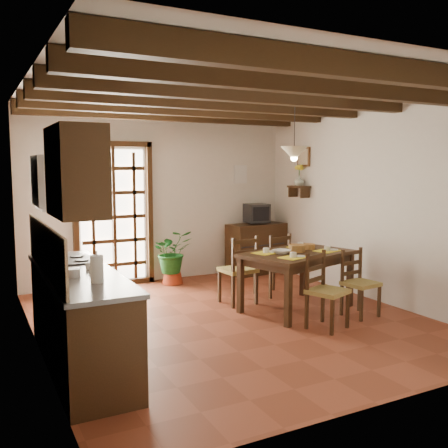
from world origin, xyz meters
TOP-DOWN VIEW (x-y plane):
  - ground_plane at (0.00, 0.00)m, footprint 5.00×5.00m
  - room_shell at (0.00, 0.00)m, footprint 4.52×5.02m
  - ceiling_beams at (0.00, 0.00)m, footprint 4.50×4.34m
  - french_door at (-0.80, 2.45)m, footprint 1.26×0.11m
  - kitchen_counter at (-1.96, -0.60)m, footprint 0.64×2.25m
  - upper_cabinet at (-2.08, -1.30)m, footprint 0.35×0.80m
  - range_hood at (-2.05, -0.05)m, footprint 0.38×0.60m
  - counter_items at (-1.95, -0.51)m, footprint 0.50×1.43m
  - dining_table at (0.98, 0.01)m, footprint 1.62×1.27m
  - chair_near_left at (0.83, -0.79)m, footprint 0.52×0.51m
  - chair_near_right at (1.52, -0.59)m, footprint 0.44×0.42m
  - chair_far_left at (0.43, 0.61)m, footprint 0.47×0.45m
  - chair_far_right at (1.12, 0.81)m, footprint 0.48×0.46m
  - table_setting at (0.98, 0.01)m, footprint 1.04×0.69m
  - table_bowl at (0.72, -0.01)m, footprint 0.27×0.27m
  - sideboard at (1.69, 2.23)m, footprint 1.08×0.57m
  - crt_tv at (1.69, 2.22)m, footprint 0.40×0.38m
  - fuse_box at (1.50, 2.48)m, footprint 0.25×0.03m
  - plant_pot at (0.05, 2.13)m, footprint 0.34×0.34m
  - potted_plant at (0.05, 2.13)m, footprint 1.72×1.51m
  - wall_shelf at (2.14, 1.60)m, footprint 0.20×0.42m
  - shelf_vase at (2.14, 1.60)m, footprint 0.15×0.15m
  - shelf_flowers at (2.14, 1.60)m, footprint 0.14×0.14m
  - framed_picture at (2.22, 1.60)m, footprint 0.03×0.32m
  - pendant_lamp at (0.98, 0.11)m, footprint 0.36×0.36m

SIDE VIEW (x-z plane):
  - ground_plane at x=0.00m, z-range 0.00..0.00m
  - plant_pot at x=0.05m, z-range 0.01..0.21m
  - chair_near_right at x=1.52m, z-range -0.16..0.69m
  - chair_near_left at x=0.83m, z-range -0.17..0.73m
  - chair_far_right at x=1.12m, z-range -0.17..0.75m
  - chair_far_left at x=0.43m, z-range -0.18..0.78m
  - sideboard at x=1.69m, z-range 0.00..0.88m
  - kitchen_counter at x=-1.96m, z-range -0.22..1.16m
  - potted_plant at x=0.05m, z-range -0.34..1.48m
  - dining_table at x=0.98m, z-range 0.29..1.06m
  - table_bowl at x=0.72m, z-range 0.77..0.83m
  - table_setting at x=0.98m, z-range 0.78..0.87m
  - counter_items at x=-1.95m, z-range 0.83..1.08m
  - crt_tv at x=1.69m, z-range 0.91..1.24m
  - french_door at x=-0.80m, z-range 0.02..2.34m
  - wall_shelf at x=2.14m, z-range 1.41..1.61m
  - shelf_vase at x=2.14m, z-range 1.57..1.73m
  - range_hood at x=-2.05m, z-range 1.46..2.00m
  - fuse_box at x=1.50m, z-range 1.59..1.91m
  - room_shell at x=0.00m, z-range 0.41..3.22m
  - upper_cabinet at x=-2.08m, z-range 1.50..2.20m
  - shelf_flowers at x=2.14m, z-range 1.68..2.04m
  - framed_picture at x=2.22m, z-range 1.89..2.21m
  - pendant_lamp at x=0.98m, z-range 1.66..2.50m
  - ceiling_beams at x=0.00m, z-range 2.59..2.79m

